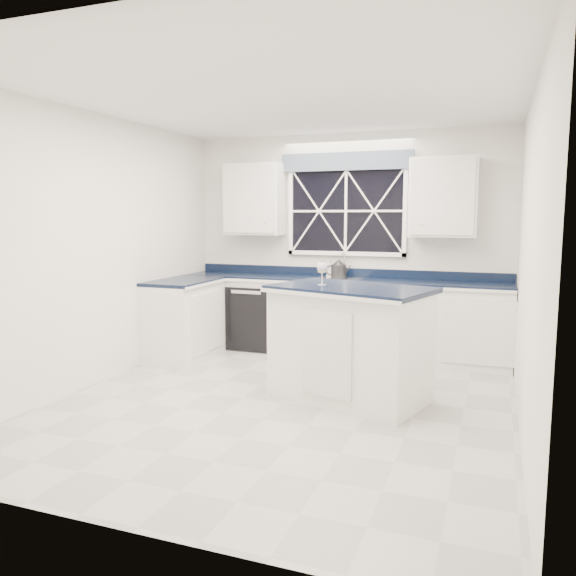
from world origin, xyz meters
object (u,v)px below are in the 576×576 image
at_px(dishwasher, 257,316).
at_px(kettle, 338,269).
at_px(faucet, 344,264).
at_px(island, 350,343).
at_px(soap_bottle, 330,268).
at_px(wine_glass, 322,268).

distance_m(dishwasher, kettle, 1.24).
distance_m(faucet, island, 1.96).
height_order(island, soap_bottle, soap_bottle).
height_order(faucet, soap_bottle, faucet).
distance_m(kettle, soap_bottle, 0.11).
distance_m(island, wine_glass, 0.74).
bearing_deg(kettle, island, -88.69).
bearing_deg(faucet, island, -73.29).
bearing_deg(dishwasher, wine_glass, -49.46).
height_order(kettle, wine_glass, wine_glass).
height_order(kettle, soap_bottle, kettle).
relative_size(kettle, soap_bottle, 1.45).
xyz_separation_m(dishwasher, wine_glass, (1.36, -1.59, 0.80)).
bearing_deg(kettle, soap_bottle, 151.50).
bearing_deg(wine_glass, dishwasher, 130.54).
bearing_deg(faucet, wine_glass, -81.76).
xyz_separation_m(kettle, wine_glass, (0.30, -1.67, 0.17)).
xyz_separation_m(dishwasher, kettle, (1.06, 0.08, 0.63)).
bearing_deg(soap_bottle, wine_glass, -76.43).
height_order(wine_glass, soap_bottle, wine_glass).
xyz_separation_m(island, wine_glass, (-0.28, 0.01, 0.68)).
bearing_deg(kettle, wine_glass, -97.55).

